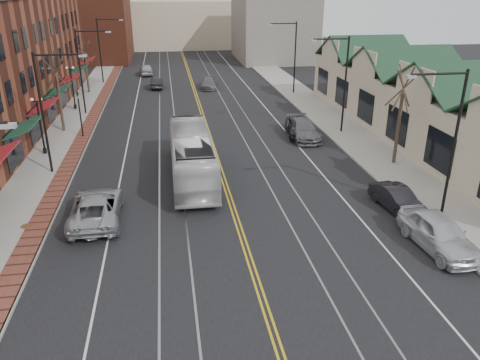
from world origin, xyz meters
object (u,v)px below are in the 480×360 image
object	(u,v)px
parked_car_a	(439,233)
parked_car_d	(298,127)
parked_car_c	(303,129)
parked_car_b	(397,199)
transit_bus	(192,156)
parked_suv	(96,207)

from	to	relation	value
parked_car_a	parked_car_d	distance (m)	19.12
parked_car_d	parked_car_c	bearing A→B (deg)	-66.45
parked_car_b	parked_car_c	world-z (taller)	parked_car_c
parked_car_c	parked_car_b	bearing A→B (deg)	-82.70
transit_bus	parked_car_c	bearing A→B (deg)	-143.09
transit_bus	parked_car_a	world-z (taller)	transit_bus
parked_car_b	transit_bus	bearing A→B (deg)	141.70
parked_car_b	parked_car_d	xyz separation A→B (m)	(-1.80, 14.70, 0.11)
parked_car_c	transit_bus	bearing A→B (deg)	-142.46
transit_bus	parked_suv	size ratio (longest dim) A/B	1.97
parked_suv	parked_car_a	world-z (taller)	parked_car_a
transit_bus	parked_car_a	size ratio (longest dim) A/B	2.25
parked_car_b	parked_car_c	size ratio (longest dim) A/B	0.76
parked_car_b	parked_car_d	world-z (taller)	parked_car_d
parked_suv	parked_car_b	bearing A→B (deg)	174.13
parked_suv	parked_car_b	xyz separation A→B (m)	(16.89, -1.30, -0.13)
parked_car_b	parked_car_d	distance (m)	14.81
transit_bus	parked_suv	world-z (taller)	transit_bus
transit_bus	parked_suv	bearing A→B (deg)	44.17
transit_bus	parked_car_d	distance (m)	12.45
transit_bus	parked_car_a	bearing A→B (deg)	135.95
parked_suv	parked_car_a	xyz separation A→B (m)	(16.89, -5.64, 0.06)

